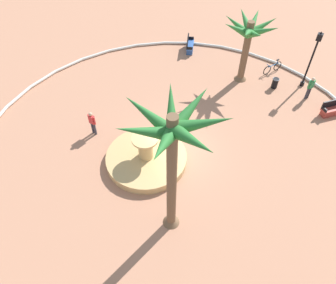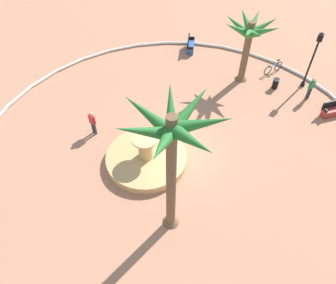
# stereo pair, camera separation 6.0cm
# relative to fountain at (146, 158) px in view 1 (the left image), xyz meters

# --- Properties ---
(ground_plane) EXTENTS (80.00, 80.00, 0.00)m
(ground_plane) POSITION_rel_fountain_xyz_m (-1.10, -1.47, -0.29)
(ground_plane) COLOR tan
(plaza_curb) EXTENTS (23.08, 23.08, 0.20)m
(plaza_curb) POSITION_rel_fountain_xyz_m (-1.10, -1.47, -0.19)
(plaza_curb) COLOR silver
(plaza_curb) RESTS_ON ground
(fountain) EXTENTS (4.41, 4.41, 1.87)m
(fountain) POSITION_rel_fountain_xyz_m (0.00, 0.00, 0.00)
(fountain) COLOR tan
(fountain) RESTS_ON ground
(palm_tree_near_fountain) EXTENTS (3.97, 4.04, 7.10)m
(palm_tree_near_fountain) POSITION_rel_fountain_xyz_m (-3.01, 2.56, 5.24)
(palm_tree_near_fountain) COLOR brown
(palm_tree_near_fountain) RESTS_ON ground
(palm_tree_by_curb) EXTENTS (3.63, 3.75, 4.55)m
(palm_tree_by_curb) POSITION_rel_fountain_xyz_m (-1.73, -9.62, 3.12)
(palm_tree_by_curb) COLOR brown
(palm_tree_by_curb) RESTS_ON ground
(bench_east) EXTENTS (1.09, 1.67, 1.00)m
(bench_east) POSITION_rel_fountain_xyz_m (3.09, -11.18, 0.06)
(bench_east) COLOR #335BA8
(bench_east) RESTS_ON ground
(bench_north) EXTENTS (1.45, 1.51, 1.00)m
(bench_north) POSITION_rel_fountain_xyz_m (-8.05, -9.04, 0.06)
(bench_north) COLOR #B73D33
(bench_north) RESTS_ON ground
(lamppost) EXTENTS (0.32, 0.32, 4.03)m
(lamppost) POSITION_rel_fountain_xyz_m (-5.70, -11.05, 2.07)
(lamppost) COLOR black
(lamppost) RESTS_ON ground
(trash_bin) EXTENTS (0.46, 0.46, 0.73)m
(trash_bin) POSITION_rel_fountain_xyz_m (-4.09, -9.86, 0.10)
(trash_bin) COLOR black
(trash_bin) RESTS_ON ground
(bicycle_red_frame) EXTENTS (0.88, 1.53, 0.94)m
(bicycle_red_frame) POSITION_rel_fountain_xyz_m (-3.40, -11.50, 0.10)
(bicycle_red_frame) COLOR black
(bicycle_red_frame) RESTS_ON ground
(person_cyclist_helmet) EXTENTS (0.35, 0.46, 1.65)m
(person_cyclist_helmet) POSITION_rel_fountain_xyz_m (-6.30, -9.82, 0.64)
(person_cyclist_helmet) COLOR #33333D
(person_cyclist_helmet) RESTS_ON ground
(person_cyclist_photo) EXTENTS (0.53, 0.22, 1.64)m
(person_cyclist_photo) POSITION_rel_fountain_xyz_m (3.82, -0.27, 0.63)
(person_cyclist_photo) COLOR #33333D
(person_cyclist_photo) RESTS_ON ground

